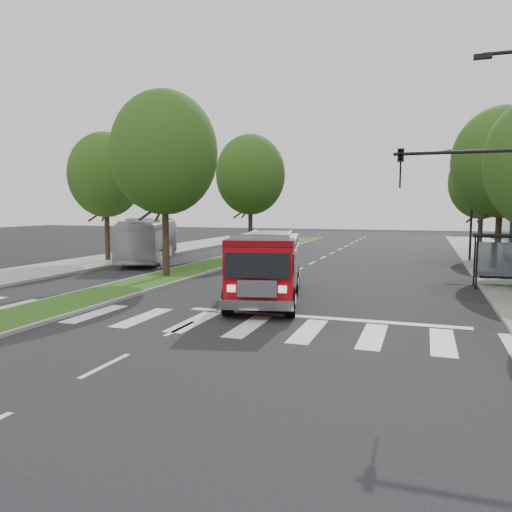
# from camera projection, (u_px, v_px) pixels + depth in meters

# --- Properties ---
(ground) EXTENTS (140.00, 140.00, 0.00)m
(ground) POSITION_uv_depth(u_px,v_px,m) (227.00, 306.00, 19.89)
(ground) COLOR black
(ground) RESTS_ON ground
(sidewalk_left) EXTENTS (5.00, 80.00, 0.15)m
(sidewalk_left) POSITION_uv_depth(u_px,v_px,m) (84.00, 264.00, 33.93)
(sidewalk_left) COLOR gray
(sidewalk_left) RESTS_ON ground
(median) EXTENTS (3.00, 50.00, 0.15)m
(median) POSITION_uv_depth(u_px,v_px,m) (242.00, 256.00, 38.77)
(median) COLOR gray
(median) RESTS_ON ground
(bus_shelter) EXTENTS (3.20, 1.60, 2.61)m
(bus_shelter) POSITION_uv_depth(u_px,v_px,m) (508.00, 246.00, 23.81)
(bus_shelter) COLOR black
(bus_shelter) RESTS_ON ground
(tree_right_mid) EXTENTS (5.60, 5.60, 9.72)m
(tree_right_mid) POSITION_uv_depth(u_px,v_px,m) (502.00, 162.00, 28.79)
(tree_right_mid) COLOR black
(tree_right_mid) RESTS_ON ground
(tree_right_far) EXTENTS (5.00, 5.00, 8.73)m
(tree_right_far) POSITION_uv_depth(u_px,v_px,m) (482.00, 182.00, 38.28)
(tree_right_far) COLOR black
(tree_right_far) RESTS_ON ground
(tree_median_near) EXTENTS (5.80, 5.80, 10.16)m
(tree_median_near) POSITION_uv_depth(u_px,v_px,m) (164.00, 153.00, 26.79)
(tree_median_near) COLOR black
(tree_median_near) RESTS_ON ground
(tree_median_far) EXTENTS (5.60, 5.60, 9.72)m
(tree_median_far) POSITION_uv_depth(u_px,v_px,m) (250.00, 175.00, 40.02)
(tree_median_far) COLOR black
(tree_median_far) RESTS_ON ground
(tree_left_mid) EXTENTS (5.20, 5.20, 9.16)m
(tree_left_mid) POSITION_uv_depth(u_px,v_px,m) (106.00, 175.00, 35.06)
(tree_left_mid) COLOR black
(tree_left_mid) RESTS_ON ground
(streetlight_right_far) EXTENTS (2.11, 0.20, 8.00)m
(streetlight_right_far) POSITION_uv_depth(u_px,v_px,m) (470.00, 199.00, 35.01)
(streetlight_right_far) COLOR black
(streetlight_right_far) RESTS_ON ground
(fire_engine) EXTENTS (4.27, 8.80, 2.93)m
(fire_engine) POSITION_uv_depth(u_px,v_px,m) (267.00, 267.00, 21.06)
(fire_engine) COLOR #61050A
(fire_engine) RESTS_ON ground
(city_bus) EXTENTS (6.45, 11.41, 3.12)m
(city_bus) POSITION_uv_depth(u_px,v_px,m) (149.00, 240.00, 36.02)
(city_bus) COLOR #B0B0B4
(city_bus) RESTS_ON ground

